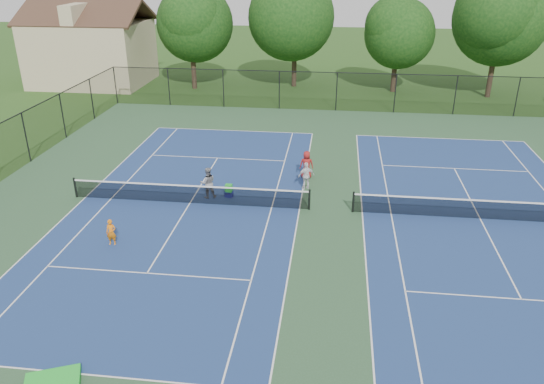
# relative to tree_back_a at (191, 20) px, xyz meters

# --- Properties ---
(ground) EXTENTS (140.00, 140.00, 0.00)m
(ground) POSITION_rel_tree_back_a_xyz_m (13.00, -24.00, -6.04)
(ground) COLOR #234716
(ground) RESTS_ON ground
(court_pad) EXTENTS (36.00, 36.00, 0.01)m
(court_pad) POSITION_rel_tree_back_a_xyz_m (13.00, -24.00, -6.03)
(court_pad) COLOR #2C4F2E
(court_pad) RESTS_ON ground
(tennis_court_left) EXTENTS (12.00, 23.83, 1.07)m
(tennis_court_left) POSITION_rel_tree_back_a_xyz_m (6.00, -24.00, -5.94)
(tennis_court_left) COLOR navy
(tennis_court_left) RESTS_ON ground
(tennis_court_right) EXTENTS (12.00, 23.83, 1.07)m
(tennis_court_right) POSITION_rel_tree_back_a_xyz_m (20.00, -24.00, -5.94)
(tennis_court_right) COLOR navy
(tennis_court_right) RESTS_ON ground
(perimeter_fence) EXTENTS (36.08, 36.08, 3.02)m
(perimeter_fence) POSITION_rel_tree_back_a_xyz_m (13.00, -24.00, -4.44)
(perimeter_fence) COLOR black
(perimeter_fence) RESTS_ON ground
(tree_back_a) EXTENTS (6.80, 6.80, 9.15)m
(tree_back_a) POSITION_rel_tree_back_a_xyz_m (0.00, 0.00, 0.00)
(tree_back_a) COLOR #2D2116
(tree_back_a) RESTS_ON ground
(tree_back_b) EXTENTS (7.60, 7.60, 10.03)m
(tree_back_b) POSITION_rel_tree_back_a_xyz_m (9.00, 2.00, 0.56)
(tree_back_b) COLOR #2D2116
(tree_back_b) RESTS_ON ground
(tree_back_c) EXTENTS (6.00, 6.00, 8.40)m
(tree_back_c) POSITION_rel_tree_back_a_xyz_m (18.00, 1.00, -0.56)
(tree_back_c) COLOR #2D2116
(tree_back_c) RESTS_ON ground
(tree_back_d) EXTENTS (7.80, 7.80, 10.37)m
(tree_back_d) POSITION_rel_tree_back_a_xyz_m (26.00, 0.00, 0.79)
(tree_back_d) COLOR #2D2116
(tree_back_d) RESTS_ON ground
(clapboard_house) EXTENTS (10.80, 8.10, 7.65)m
(clapboard_house) POSITION_rel_tree_back_a_xyz_m (-10.00, 1.00, -2.95)
(clapboard_house) COLOR tan
(clapboard_house) RESTS_ON ground
(child_player) EXTENTS (0.45, 0.32, 1.17)m
(child_player) POSITION_rel_tree_back_a_xyz_m (3.78, -28.39, -5.45)
(child_player) COLOR orange
(child_player) RESTS_ON ground
(instructor) EXTENTS (0.96, 0.86, 1.63)m
(instructor) POSITION_rel_tree_back_a_xyz_m (6.76, -23.20, -5.22)
(instructor) COLOR gray
(instructor) RESTS_ON ground
(bystander_a) EXTENTS (0.95, 0.67, 1.49)m
(bystander_a) POSITION_rel_tree_back_a_xyz_m (11.64, -21.53, -5.29)
(bystander_a) COLOR silver
(bystander_a) RESTS_ON ground
(bystander_c) EXTENTS (0.79, 0.55, 1.55)m
(bystander_c) POSITION_rel_tree_back_a_xyz_m (11.56, -20.00, -5.26)
(bystander_c) COLOR maroon
(bystander_c) RESTS_ON ground
(ball_crate) EXTENTS (0.43, 0.35, 0.31)m
(ball_crate) POSITION_rel_tree_back_a_xyz_m (7.79, -23.03, -5.88)
(ball_crate) COLOR navy
(ball_crate) RESTS_ON ground
(ball_hopper) EXTENTS (0.36, 0.29, 0.38)m
(ball_hopper) POSITION_rel_tree_back_a_xyz_m (7.79, -23.03, -5.54)
(ball_hopper) COLOR green
(ball_hopper) RESTS_ON ball_crate
(green_tarp) EXTENTS (1.81, 1.54, 0.17)m
(green_tarp) POSITION_rel_tree_back_a_xyz_m (5.25, -36.39, -5.94)
(green_tarp) COLOR green
(green_tarp) RESTS_ON ground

